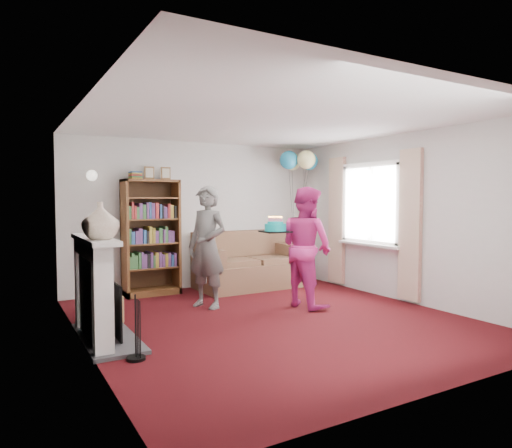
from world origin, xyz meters
TOP-DOWN VIEW (x-y plane):
  - ground at (0.00, 0.00)m, footprint 5.00×5.00m
  - wall_back at (0.00, 2.51)m, footprint 4.50×0.02m
  - wall_left at (-2.26, 0.00)m, footprint 0.02×5.00m
  - wall_right at (2.26, 0.00)m, footprint 0.02×5.00m
  - ceiling at (0.00, 0.00)m, footprint 4.50×5.00m
  - fireplace at (-2.09, 0.19)m, footprint 0.55×1.80m
  - window_bay at (2.21, 0.60)m, footprint 0.14×2.02m
  - wall_sconce at (-1.75, 2.36)m, footprint 0.16×0.23m
  - bookcase at (-0.89, 2.30)m, footprint 0.87×0.42m
  - sofa at (0.77, 2.07)m, footprint 1.81×0.96m
  - wicker_basket at (-1.87, 0.89)m, footprint 0.41×0.41m
  - person_striped at (-0.46, 1.03)m, footprint 0.64×0.74m
  - person_magenta at (0.79, 0.39)m, footprint 0.73×0.89m
  - birthday_cake at (0.33, 0.48)m, footprint 0.36×0.36m
  - balloons at (1.76, 1.96)m, footprint 0.77×0.77m
  - mantel_vase at (-2.12, -0.15)m, footprint 0.45×0.45m

SIDE VIEW (x-z plane):
  - ground at x=0.00m, z-range 0.00..0.00m
  - wicker_basket at x=-1.87m, z-range -0.02..0.35m
  - sofa at x=0.77m, z-range -0.12..0.84m
  - fireplace at x=-2.09m, z-range -0.05..1.07m
  - person_magenta at x=0.79m, z-range 0.00..1.70m
  - person_striped at x=-0.46m, z-range 0.00..1.71m
  - bookcase at x=-0.89m, z-range -0.12..1.92m
  - birthday_cake at x=0.33m, z-range 1.02..1.25m
  - window_bay at x=2.21m, z-range 0.10..2.30m
  - wall_back at x=0.00m, z-range 0.00..2.50m
  - wall_left at x=-2.26m, z-range 0.00..2.50m
  - wall_right at x=2.26m, z-range 0.00..2.50m
  - mantel_vase at x=-2.12m, z-range 1.12..1.50m
  - wall_sconce at x=-1.75m, z-range 1.80..1.96m
  - balloons at x=1.76m, z-range 1.37..3.07m
  - ceiling at x=0.00m, z-range 2.50..2.51m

